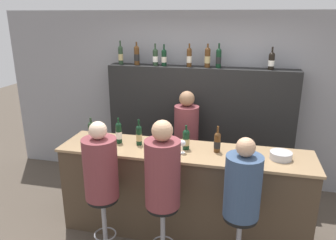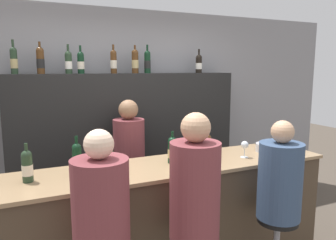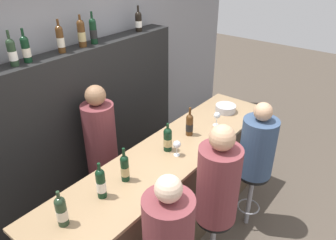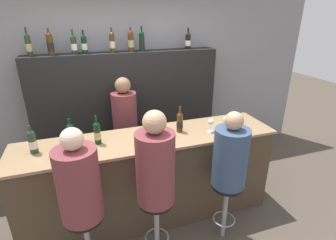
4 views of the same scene
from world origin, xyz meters
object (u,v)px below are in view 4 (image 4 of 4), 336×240
(wine_bottle_counter_4, at_px, (180,122))
(wine_bottle_backbar_0, at_px, (28,45))
(wine_bottle_counter_1, at_px, (71,135))
(bartender, at_px, (126,136))
(bar_stool_left, at_px, (86,230))
(bar_stool_middle, at_px, (156,213))
(wine_bottle_counter_3, at_px, (150,126))
(wine_bottle_backbar_7, at_px, (188,41))
(wine_bottle_counter_0, at_px, (32,142))
(wine_bottle_backbar_4, at_px, (112,42))
(wine_bottle_backbar_6, at_px, (142,41))
(guest_seated_right, at_px, (231,155))
(wine_bottle_backbar_1, at_px, (50,44))
(wine_bottle_backbar_3, at_px, (84,44))
(bar_stool_right, at_px, (226,197))
(guest_seated_left, at_px, (78,182))
(wine_bottle_counter_2, at_px, (97,133))
(wine_bottle_backbar_5, at_px, (131,41))
(metal_bowl, at_px, (233,122))
(guest_seated_middle, at_px, (155,164))
(wine_glass_1, at_px, (211,123))
(wine_bottle_backbar_2, at_px, (74,44))
(wine_glass_0, at_px, (152,131))

(wine_bottle_counter_4, xyz_separation_m, wine_bottle_backbar_0, (-1.56, 1.17, 0.78))
(wine_bottle_counter_1, xyz_separation_m, bartender, (0.67, 0.80, -0.48))
(bar_stool_left, relative_size, bar_stool_middle, 1.00)
(wine_bottle_counter_3, height_order, bar_stool_left, wine_bottle_counter_3)
(wine_bottle_counter_4, relative_size, wine_bottle_backbar_7, 1.01)
(wine_bottle_counter_0, distance_m, wine_bottle_backbar_4, 1.72)
(wine_bottle_backbar_4, distance_m, wine_bottle_backbar_6, 0.41)
(guest_seated_right, bearing_deg, wine_bottle_backbar_1, 132.06)
(wine_bottle_backbar_3, bearing_deg, bar_stool_right, -56.06)
(guest_seated_left, relative_size, guest_seated_right, 1.05)
(wine_bottle_counter_2, bearing_deg, wine_bottle_backbar_5, 61.72)
(wine_bottle_counter_3, xyz_separation_m, wine_bottle_backbar_6, (0.23, 1.17, 0.78))
(wine_bottle_counter_3, distance_m, metal_bowl, 1.03)
(wine_bottle_backbar_1, bearing_deg, guest_seated_middle, -64.77)
(wine_bottle_backbar_0, bearing_deg, wine_glass_1, -34.29)
(wine_bottle_backbar_5, relative_size, guest_seated_middle, 0.36)
(wine_bottle_backbar_5, bearing_deg, wine_bottle_backbar_4, -180.00)
(guest_seated_left, xyz_separation_m, bar_stool_middle, (0.66, 0.00, -0.52))
(wine_bottle_backbar_2, xyz_separation_m, metal_bowl, (1.71, -1.21, -0.85))
(wine_bottle_backbar_0, bearing_deg, guest_seated_middle, -58.60)
(wine_bottle_counter_4, distance_m, wine_bottle_backbar_5, 1.44)
(wine_bottle_counter_0, distance_m, guest_seated_left, 0.74)
(wine_bottle_counter_3, bearing_deg, bar_stool_left, -141.57)
(metal_bowl, relative_size, bar_stool_left, 0.33)
(wine_bottle_counter_2, height_order, guest_seated_middle, guest_seated_middle)
(wine_bottle_counter_1, relative_size, wine_bottle_backbar_2, 1.00)
(wine_bottle_counter_0, bearing_deg, wine_bottle_backbar_1, 80.08)
(wine_bottle_counter_1, distance_m, wine_bottle_backbar_2, 1.40)
(guest_seated_middle, bearing_deg, wine_bottle_backbar_4, 92.14)
(wine_bottle_counter_3, height_order, bar_stool_middle, wine_bottle_counter_3)
(guest_seated_left, relative_size, bar_stool_middle, 1.20)
(wine_glass_1, bearing_deg, wine_bottle_backbar_2, 136.56)
(wine_bottle_counter_0, bearing_deg, guest_seated_middle, -30.40)
(guest_seated_right, bearing_deg, bartender, 119.32)
(wine_bottle_counter_0, bearing_deg, bar_stool_right, -18.67)
(bar_stool_right, height_order, guest_seated_right, guest_seated_right)
(wine_bottle_counter_3, height_order, guest_seated_middle, guest_seated_middle)
(wine_bottle_counter_2, relative_size, bar_stool_left, 0.44)
(bar_stool_left, height_order, bar_stool_right, same)
(wine_bottle_counter_0, relative_size, bar_stool_left, 0.41)
(wine_bottle_counter_0, relative_size, metal_bowl, 1.24)
(wine_bottle_counter_3, distance_m, guest_seated_middle, 0.63)
(wine_bottle_backbar_3, distance_m, bartender, 1.35)
(wine_bottle_backbar_5, bearing_deg, wine_bottle_counter_3, -93.51)
(wine_bottle_counter_3, xyz_separation_m, wine_bottle_backbar_7, (0.93, 1.17, 0.76))
(wine_bottle_counter_1, relative_size, wine_bottle_backbar_0, 0.91)
(wine_bottle_counter_0, height_order, wine_bottle_backbar_0, wine_bottle_backbar_0)
(guest_seated_left, bearing_deg, guest_seated_right, 0.00)
(wine_bottle_backbar_0, relative_size, wine_bottle_backbar_7, 1.14)
(wine_bottle_backbar_7, xyz_separation_m, wine_glass_0, (-0.94, -1.29, -0.77))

